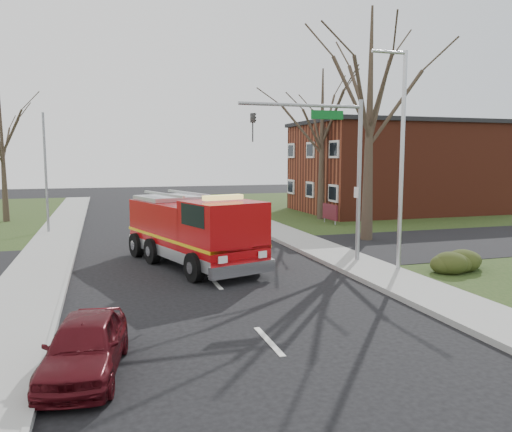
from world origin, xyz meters
name	(u,v)px	position (x,y,z in m)	size (l,w,h in m)	color
ground	(215,283)	(0.00, 0.00, 0.00)	(120.00, 120.00, 0.00)	black
sidewalk_right	(369,269)	(6.20, 0.00, 0.07)	(2.40, 80.00, 0.15)	gray
sidewalk_left	(26,295)	(-6.20, 0.00, 0.07)	(2.40, 80.00, 0.15)	gray
brick_building	(397,167)	(19.00, 18.00, 3.66)	(15.40, 10.40, 7.25)	maroon
health_center_sign	(330,212)	(10.50, 12.50, 0.88)	(0.12, 2.00, 1.40)	#55131E
hedge_corner	(446,257)	(9.00, -1.00, 0.58)	(2.80, 2.00, 0.90)	#283413
bare_tree_near	(370,99)	(9.50, 6.00, 7.41)	(6.00, 6.00, 12.00)	#32271D
bare_tree_far	(322,128)	(11.00, 15.00, 6.49)	(5.25, 5.25, 10.50)	#32271D
bare_tree_left	(2,141)	(-10.00, 20.00, 5.56)	(4.50, 4.50, 9.00)	#32271D
traffic_signal_mast	(331,151)	(5.21, 1.50, 4.71)	(5.29, 0.18, 6.80)	gray
streetlight_pole	(401,155)	(7.14, -0.50, 4.55)	(1.48, 0.16, 8.40)	#B7BABF
utility_pole_far	(46,174)	(-6.80, 14.00, 3.50)	(0.14, 0.14, 7.00)	gray
fire_engine	(194,232)	(-0.21, 3.06, 1.39)	(4.78, 8.06, 3.08)	#9C070A
parked_car_maroon	(85,345)	(-4.20, -6.62, 0.62)	(1.46, 3.63, 1.24)	#470B11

